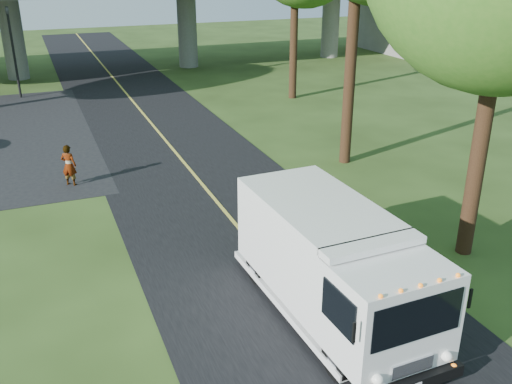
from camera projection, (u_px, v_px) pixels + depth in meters
ground at (308, 311)px, 13.69m from camera, size 120.00×120.00×0.00m
road at (193, 173)px, 22.24m from camera, size 7.00×90.00×0.02m
lane_line at (193, 173)px, 22.24m from camera, size 0.12×90.00×0.01m
overpass at (102, 6)px, 39.31m from camera, size 54.00×10.00×7.30m
traffic_signal at (12, 43)px, 32.64m from camera, size 0.18×0.22×5.20m
step_van at (332, 262)px, 13.02m from camera, size 2.55×6.40×2.65m
pedestrian at (69, 165)px, 20.83m from camera, size 0.68×0.62×1.56m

